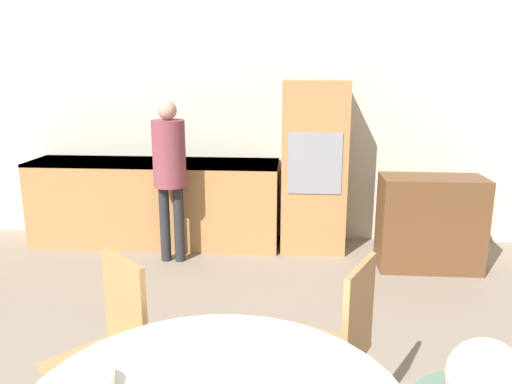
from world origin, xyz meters
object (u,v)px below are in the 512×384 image
at_px(chair_far_right, 339,341).
at_px(bowl_near, 91,383).
at_px(oven_unit, 314,167).
at_px(chair_far_left, 111,343).
at_px(sideboard, 430,223).
at_px(person_standing, 169,164).

bearing_deg(chair_far_right, bowl_near, -27.16).
relative_size(oven_unit, chair_far_left, 1.81).
distance_m(chair_far_left, bowl_near, 0.68).
height_order(sideboard, chair_far_right, chair_far_right).
distance_m(chair_far_left, chair_far_right, 1.13).
distance_m(person_standing, bowl_near, 3.09).
bearing_deg(bowl_near, chair_far_right, 37.23).
height_order(oven_unit, chair_far_left, oven_unit).
relative_size(oven_unit, sideboard, 1.85).
bearing_deg(bowl_near, person_standing, 98.68).
bearing_deg(oven_unit, sideboard, -24.41).
relative_size(chair_far_left, chair_far_right, 1.00).
relative_size(chair_far_left, bowl_near, 5.74).
height_order(person_standing, bowl_near, person_standing).
bearing_deg(person_standing, sideboard, 0.28).
bearing_deg(sideboard, chair_far_right, -114.05).
bearing_deg(oven_unit, chair_far_right, -89.22).
xyz_separation_m(sideboard, bowl_near, (-1.99, -3.06, 0.31)).
distance_m(oven_unit, bowl_near, 3.67).
height_order(oven_unit, person_standing, oven_unit).
height_order(sideboard, bowl_near, sideboard).
relative_size(oven_unit, chair_far_right, 1.81).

